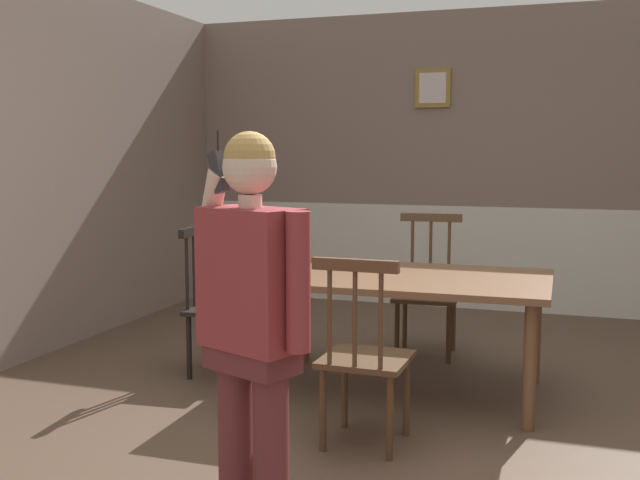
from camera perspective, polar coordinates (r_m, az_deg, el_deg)
The scene contains 7 objects.
ground_plane at distance 4.14m, azimuth 7.79°, elevation -14.84°, with size 7.76×7.76×0.00m, color brown.
room_back_partition at distance 7.36m, azimuth 13.20°, elevation 5.38°, with size 6.15×0.17×2.84m.
dining_table at distance 4.75m, azimuth 6.23°, elevation -3.56°, with size 1.81×1.11×0.75m.
chair_near_window at distance 5.69m, azimuth 8.11°, elevation -3.80°, with size 0.49×0.49×1.05m.
chair_by_doorway at distance 3.90m, azimuth 3.35°, elevation -8.73°, with size 0.45×0.45×1.00m.
chair_at_table_head at distance 5.19m, azimuth -7.92°, elevation -4.87°, with size 0.46×0.46×1.01m.
person_figure at distance 2.92m, azimuth -5.12°, elevation -5.46°, with size 0.53×0.35×1.60m.
Camera 1 is at (0.71, -3.79, 1.52)m, focal length 42.29 mm.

